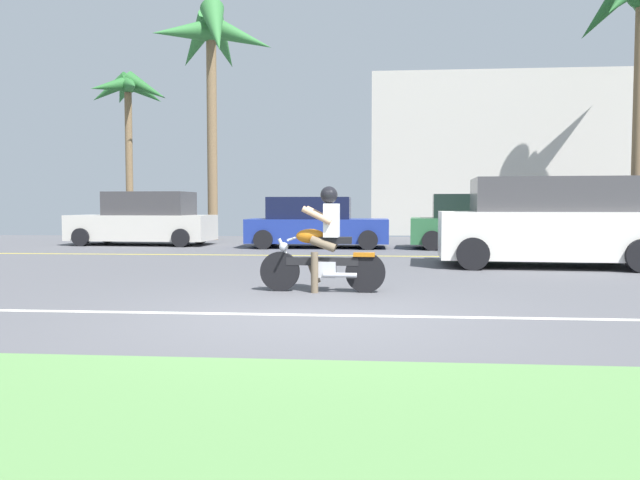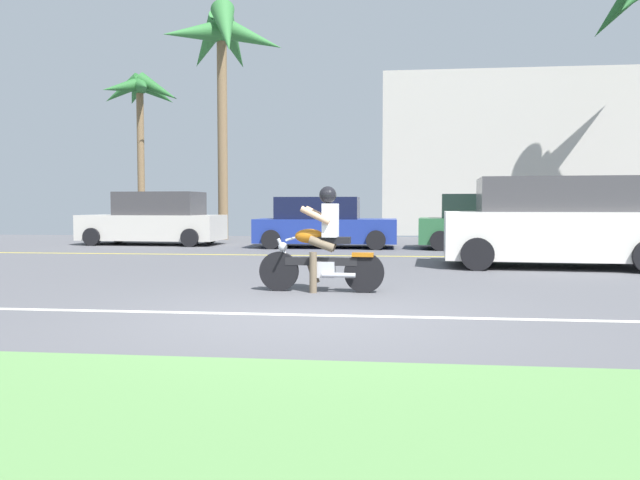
% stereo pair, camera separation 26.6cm
% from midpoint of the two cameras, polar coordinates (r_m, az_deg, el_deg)
% --- Properties ---
extents(ground, '(56.00, 30.00, 0.04)m').
position_cam_midpoint_polar(ground, '(10.04, 0.04, -4.13)').
color(ground, '#545459').
extents(grass_median, '(56.00, 3.80, 0.06)m').
position_cam_midpoint_polar(grass_median, '(3.19, -11.43, -19.61)').
color(grass_median, '#5B8C4C').
rests_on(grass_median, ground).
extents(lane_line_near, '(50.40, 0.12, 0.01)m').
position_cam_midpoint_polar(lane_line_near, '(7.16, -1.94, -6.92)').
color(lane_line_near, silver).
rests_on(lane_line_near, ground).
extents(lane_line_far, '(50.40, 0.12, 0.01)m').
position_cam_midpoint_polar(lane_line_far, '(15.46, 1.75, -1.46)').
color(lane_line_far, yellow).
rests_on(lane_line_far, ground).
extents(motorcyclist, '(1.85, 0.60, 1.54)m').
position_cam_midpoint_polar(motorcyclist, '(9.00, -0.53, -0.69)').
color(motorcyclist, black).
rests_on(motorcyclist, ground).
extents(suv_nearby, '(4.59, 2.42, 1.83)m').
position_cam_midpoint_polar(suv_nearby, '(13.53, 19.77, 1.45)').
color(suv_nearby, white).
rests_on(suv_nearby, ground).
extents(parked_car_0, '(4.56, 2.12, 1.69)m').
position_cam_midpoint_polar(parked_car_0, '(20.52, -16.25, 1.75)').
color(parked_car_0, beige).
rests_on(parked_car_0, ground).
extents(parked_car_1, '(4.19, 2.02, 1.51)m').
position_cam_midpoint_polar(parked_car_1, '(18.53, -0.82, 1.50)').
color(parked_car_1, navy).
rests_on(parked_car_1, ground).
extents(parked_car_2, '(4.38, 2.26, 1.58)m').
position_cam_midpoint_polar(parked_car_2, '(18.44, 14.38, 1.49)').
color(parked_car_2, '#2D663D').
rests_on(parked_car_2, ground).
extents(parked_car_3, '(3.77, 1.87, 1.49)m').
position_cam_midpoint_polar(parked_car_3, '(21.68, 26.70, 1.38)').
color(parked_car_3, navy).
rests_on(parked_car_3, ground).
extents(palm_tree_0, '(4.38, 4.47, 8.55)m').
position_cam_midpoint_polar(palm_tree_0, '(23.84, -10.28, 17.23)').
color(palm_tree_0, brown).
rests_on(palm_tree_0, ground).
extents(palm_tree_2, '(3.30, 3.09, 6.32)m').
position_cam_midpoint_polar(palm_tree_2, '(25.13, -17.61, 12.58)').
color(palm_tree_2, brown).
rests_on(palm_tree_2, ground).
extents(building_far, '(12.36, 4.00, 6.82)m').
position_cam_midpoint_polar(building_far, '(28.64, 17.08, 7.37)').
color(building_far, '#BCB7AD').
rests_on(building_far, ground).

